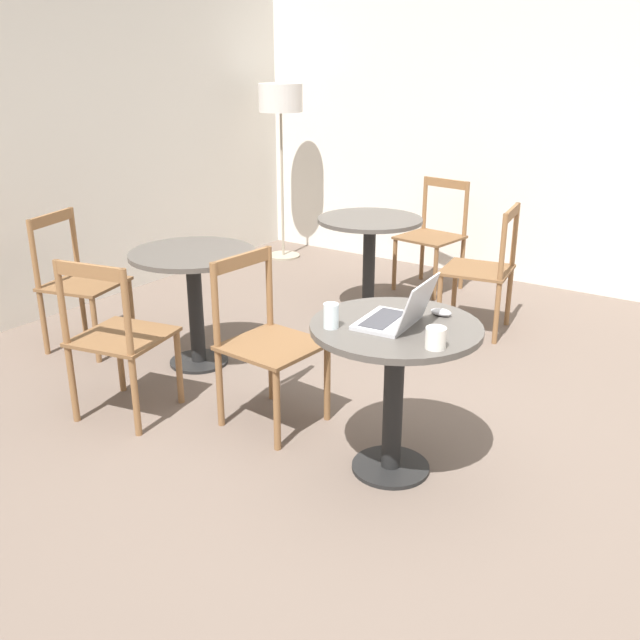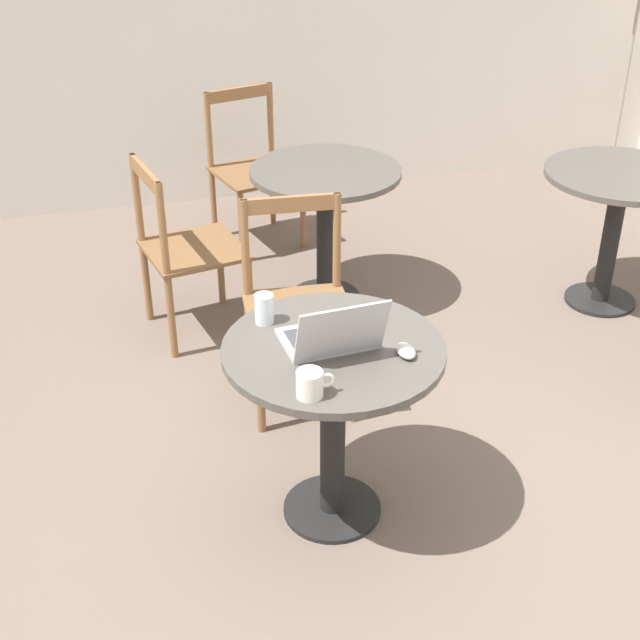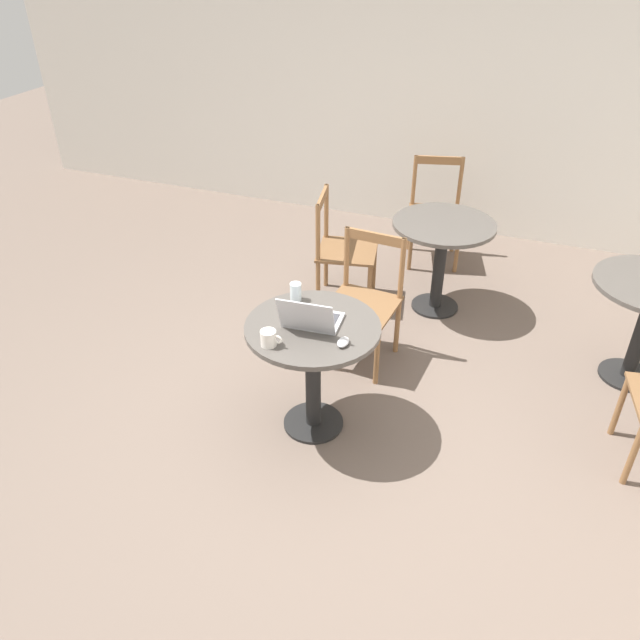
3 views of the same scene
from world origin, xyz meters
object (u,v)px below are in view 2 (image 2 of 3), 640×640
cafe_table_far (325,200)px  laptop (332,336)px  chair_near_back (298,307)px  mouse (406,351)px  cafe_table_mid (617,203)px  cafe_table_near (333,387)px  chair_far_left (185,250)px  drinking_glass (264,309)px  mug (310,384)px  chair_far_back (253,169)px

cafe_table_far → laptop: 1.70m
cafe_table_far → chair_near_back: size_ratio=0.85×
laptop → mouse: laptop is taller
cafe_table_mid → cafe_table_near: bearing=-146.6°
chair_near_back → chair_far_left: size_ratio=1.00×
cafe_table_mid → laptop: (-1.85, -1.22, 0.22)m
cafe_table_mid → drinking_glass: bearing=-153.9°
laptop → cafe_table_far: bearing=75.7°
cafe_table_far → chair_far_left: 0.78m
chair_far_left → mug: bearing=-83.7°
chair_near_back → drinking_glass: bearing=-114.1°
mug → drinking_glass: bearing=95.6°
cafe_table_near → mouse: size_ratio=7.72×
cafe_table_far → mug: (-0.56, -1.89, 0.21)m
chair_far_back → chair_far_left: bearing=-118.1°
chair_far_back → mug: 2.77m
cafe_table_near → chair_far_left: bearing=103.0°
laptop → chair_far_back: bearing=85.4°
chair_near_back → chair_far_left: 0.80m
cafe_table_far → laptop: size_ratio=2.30×
mouse → laptop: bearing=154.3°
cafe_table_far → chair_far_back: (-0.22, 0.84, -0.12)m
cafe_table_near → chair_near_back: bearing=85.6°
chair_far_back → drinking_glass: 2.31m
cafe_table_near → cafe_table_far: size_ratio=1.00×
cafe_table_near → cafe_table_far: bearing=75.9°
chair_far_left → cafe_table_mid: bearing=-6.9°
cafe_table_far → mug: mug is taller
chair_near_back → laptop: (-0.07, -0.80, 0.33)m
chair_far_back → cafe_table_near: bearing=-94.4°
cafe_table_near → cafe_table_mid: bearing=33.4°
chair_far_back → drinking_glass: bearing=-99.7°
cafe_table_mid → laptop: laptop is taller
cafe_table_mid → mouse: bearing=-140.7°
cafe_table_far → mouse: size_ratio=7.72×
drinking_glass → chair_far_back: bearing=80.3°
cafe_table_near → chair_far_back: 2.48m
cafe_table_near → chair_near_back: (0.06, 0.79, -0.12)m
laptop → cafe_table_near: bearing=30.1°
cafe_table_far → chair_far_left: (-0.75, -0.15, -0.12)m
cafe_table_near → cafe_table_far: (0.41, 1.63, 0.00)m
cafe_table_mid → mug: size_ratio=6.27×
cafe_table_far → mouse: bearing=-96.2°
cafe_table_near → laptop: laptop is taller
mouse → cafe_table_mid: bearing=39.3°
chair_far_back → mug: (-0.34, -2.73, 0.33)m
cafe_table_mid → chair_near_back: size_ratio=0.85×
cafe_table_mid → mug: mug is taller
cafe_table_near → chair_far_left: chair_far_left is taller
chair_far_back → cafe_table_far: bearing=-75.2°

